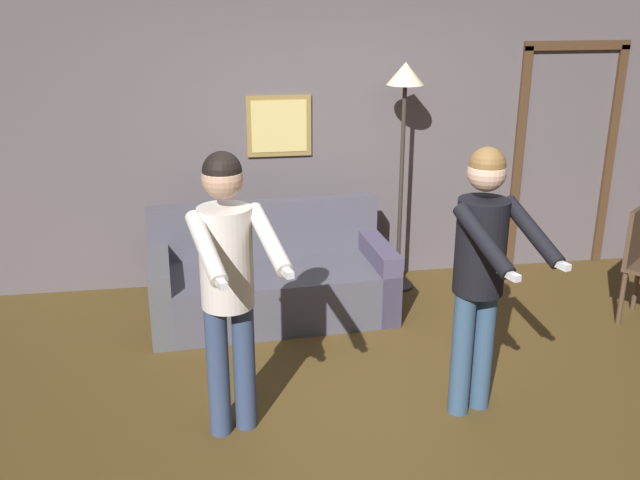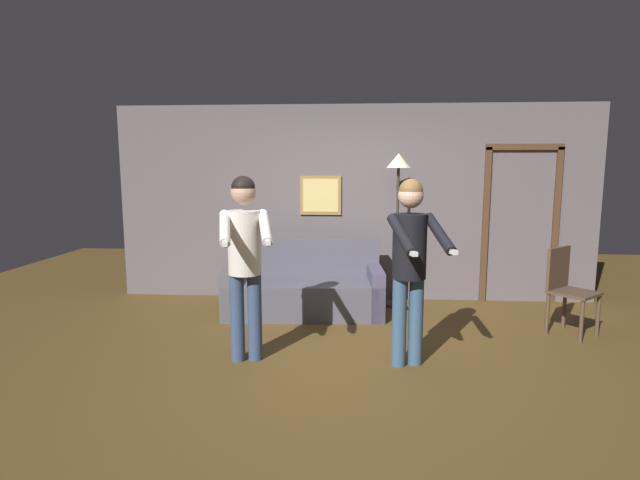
{
  "view_description": "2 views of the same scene",
  "coord_description": "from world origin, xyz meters",
  "px_view_note": "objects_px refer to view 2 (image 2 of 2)",
  "views": [
    {
      "loc": [
        -1.04,
        -3.83,
        2.53
      ],
      "look_at": [
        -0.43,
        0.03,
        1.13
      ],
      "focal_mm": 40.0,
      "sensor_mm": 36.0,
      "label": 1
    },
    {
      "loc": [
        0.01,
        -4.5,
        1.79
      ],
      "look_at": [
        -0.3,
        -0.09,
        1.14
      ],
      "focal_mm": 28.0,
      "sensor_mm": 36.0,
      "label": 2
    }
  ],
  "objects_px": {
    "couch": "(304,291)",
    "person_standing_left": "(245,251)",
    "torchiere_lamp": "(398,182)",
    "person_standing_right": "(410,255)",
    "dining_chair_distant": "(566,285)"
  },
  "relations": [
    {
      "from": "couch",
      "to": "person_standing_left",
      "type": "bearing_deg",
      "value": -103.23
    },
    {
      "from": "couch",
      "to": "torchiere_lamp",
      "type": "bearing_deg",
      "value": 18.64
    },
    {
      "from": "person_standing_left",
      "to": "torchiere_lamp",
      "type": "bearing_deg",
      "value": 52.18
    },
    {
      "from": "torchiere_lamp",
      "to": "person_standing_right",
      "type": "bearing_deg",
      "value": -91.43
    },
    {
      "from": "torchiere_lamp",
      "to": "dining_chair_distant",
      "type": "height_order",
      "value": "torchiere_lamp"
    },
    {
      "from": "torchiere_lamp",
      "to": "person_standing_left",
      "type": "relative_size",
      "value": 1.14
    },
    {
      "from": "torchiere_lamp",
      "to": "person_standing_right",
      "type": "relative_size",
      "value": 1.16
    },
    {
      "from": "person_standing_left",
      "to": "dining_chair_distant",
      "type": "xyz_separation_m",
      "value": [
        3.26,
        1.01,
        -0.51
      ]
    },
    {
      "from": "torchiere_lamp",
      "to": "dining_chair_distant",
      "type": "distance_m",
      "value": 2.25
    },
    {
      "from": "person_standing_right",
      "to": "dining_chair_distant",
      "type": "bearing_deg",
      "value": 29.75
    },
    {
      "from": "couch",
      "to": "dining_chair_distant",
      "type": "distance_m",
      "value": 2.95
    },
    {
      "from": "dining_chair_distant",
      "to": "torchiere_lamp",
      "type": "bearing_deg",
      "value": 151.04
    },
    {
      "from": "person_standing_left",
      "to": "person_standing_right",
      "type": "height_order",
      "value": "person_standing_left"
    },
    {
      "from": "couch",
      "to": "person_standing_left",
      "type": "height_order",
      "value": "person_standing_left"
    },
    {
      "from": "person_standing_left",
      "to": "dining_chair_distant",
      "type": "relative_size",
      "value": 1.84
    }
  ]
}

